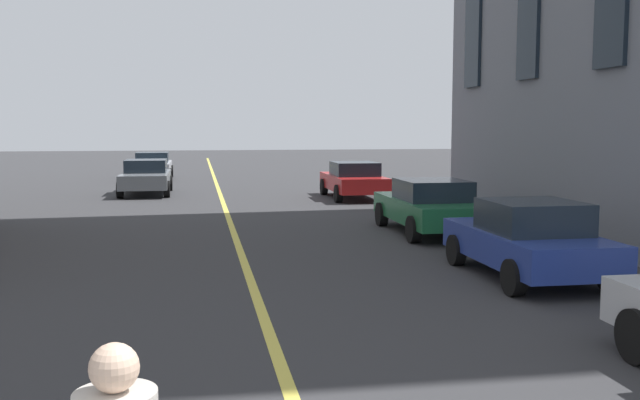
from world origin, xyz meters
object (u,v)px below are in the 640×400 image
at_px(car_red_trailing, 354,180).
at_px(car_green_near, 430,206).
at_px(car_silver_mid, 153,165).
at_px(car_blue_parked_b, 528,239).
at_px(car_grey_far, 146,177).

distance_m(car_red_trailing, car_green_near, 8.92).
height_order(car_silver_mid, car_green_near, same).
relative_size(car_blue_parked_b, car_green_near, 0.89).
distance_m(car_silver_mid, car_blue_parked_b, 26.81).
distance_m(car_red_trailing, car_silver_mid, 13.79).
xyz_separation_m(car_red_trailing, car_grey_far, (3.02, 7.80, 0.00)).
distance_m(car_red_trailing, car_grey_far, 8.36).
bearing_deg(car_grey_far, car_green_near, -146.85).
xyz_separation_m(car_blue_parked_b, car_green_near, (5.44, 0.00, 0.00)).
bearing_deg(car_red_trailing, car_grey_far, 68.84).
relative_size(car_red_trailing, car_grey_far, 1.00).
bearing_deg(car_red_trailing, car_green_near, 180.00).
bearing_deg(car_grey_far, car_red_trailing, -111.16).
relative_size(car_grey_far, car_blue_parked_b, 1.13).
bearing_deg(car_silver_mid, car_green_near, -158.28).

